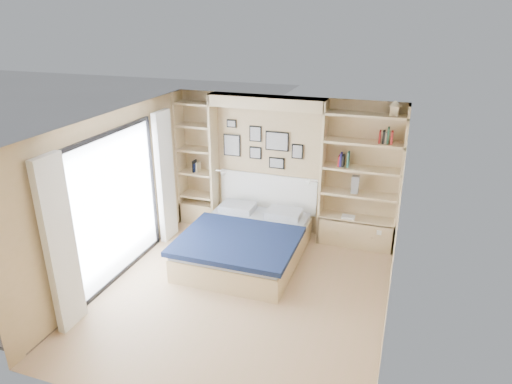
% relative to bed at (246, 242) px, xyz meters
% --- Properties ---
extents(ground, '(4.50, 4.50, 0.00)m').
position_rel_bed_xyz_m(ground, '(0.31, -1.03, -0.29)').
color(ground, tan).
rests_on(ground, ground).
extents(room_shell, '(4.50, 4.50, 4.50)m').
position_rel_bed_xyz_m(room_shell, '(-0.08, 0.49, 0.79)').
color(room_shell, tan).
rests_on(room_shell, ground).
extents(bed, '(1.83, 2.34, 1.07)m').
position_rel_bed_xyz_m(bed, '(0.00, 0.00, 0.00)').
color(bed, '#D4B98A').
rests_on(bed, ground).
extents(photo_gallery, '(1.48, 0.02, 0.82)m').
position_rel_bed_xyz_m(photo_gallery, '(-0.14, 1.19, 1.32)').
color(photo_gallery, black).
rests_on(photo_gallery, ground).
extents(reading_lamps, '(1.92, 0.12, 0.15)m').
position_rel_bed_xyz_m(reading_lamps, '(0.01, 0.97, 0.82)').
color(reading_lamps, silver).
rests_on(reading_lamps, ground).
extents(shelf_decor, '(3.57, 0.23, 2.03)m').
position_rel_bed_xyz_m(shelf_decor, '(1.41, 1.04, 1.41)').
color(shelf_decor, '#A51E1E').
rests_on(shelf_decor, ground).
extents(deck, '(3.20, 4.00, 0.05)m').
position_rel_bed_xyz_m(deck, '(-3.29, -1.03, -0.29)').
color(deck, brown).
rests_on(deck, ground).
extents(deck_chair, '(0.43, 0.70, 0.70)m').
position_rel_bed_xyz_m(deck_chair, '(-2.80, -0.14, 0.05)').
color(deck_chair, tan).
rests_on(deck_chair, ground).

